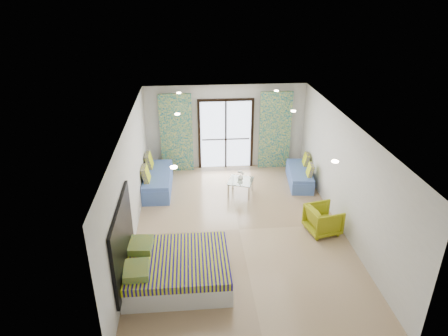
{
  "coord_description": "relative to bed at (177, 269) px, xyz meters",
  "views": [
    {
      "loc": [
        -1.07,
        -8.16,
        5.51
      ],
      "look_at": [
        -0.28,
        1.14,
        1.15
      ],
      "focal_mm": 32.0,
      "sensor_mm": 36.0,
      "label": 1
    }
  ],
  "objects": [
    {
      "name": "switch_plate",
      "position": [
        -0.99,
        1.25,
        0.75
      ],
      "size": [
        0.02,
        0.1,
        0.1
      ],
      "primitive_type": "cube",
      "color": "silver",
      "rests_on": "wall_left"
    },
    {
      "name": "coffee_table",
      "position": [
        1.73,
        3.52,
        0.09
      ],
      "size": [
        0.84,
        0.84,
        0.77
      ],
      "rotation": [
        0.0,
        0.0,
        -0.32
      ],
      "color": "silver",
      "rests_on": "floor"
    },
    {
      "name": "armchair",
      "position": [
        3.47,
        1.48,
        0.08
      ],
      "size": [
        0.82,
        0.86,
        0.75
      ],
      "primitive_type": "imported",
      "rotation": [
        0.0,
        0.0,
        1.79
      ],
      "color": "#9B9D14",
      "rests_on": "floor"
    },
    {
      "name": "balcony_rail",
      "position": [
        1.48,
        5.46,
        0.65
      ],
      "size": [
        1.52,
        0.03,
        0.04
      ],
      "primitive_type": "cube",
      "color": "#595451",
      "rests_on": "balcony_door"
    },
    {
      "name": "curtain_left",
      "position": [
        -0.07,
        5.3,
        0.95
      ],
      "size": [
        1.0,
        0.1,
        2.5
      ],
      "primitive_type": "cube",
      "color": "silver",
      "rests_on": "floor"
    },
    {
      "name": "vase",
      "position": [
        1.72,
        3.55,
        0.23
      ],
      "size": [
        0.2,
        0.2,
        0.17
      ],
      "primitive_type": "imported",
      "rotation": [
        0.0,
        0.0,
        0.19
      ],
      "color": "white",
      "rests_on": "coffee_table"
    },
    {
      "name": "daybed_left",
      "position": [
        -0.64,
        4.01,
        -0.0
      ],
      "size": [
        0.78,
        1.95,
        0.96
      ],
      "rotation": [
        0.0,
        0.0,
        -0.02
      ],
      "color": "#4968B0",
      "rests_on": "floor"
    },
    {
      "name": "wall_left",
      "position": [
        -1.02,
        1.73,
        1.05
      ],
      "size": [
        0.01,
        7.5,
        2.7
      ],
      "primitive_type": null,
      "color": "silver",
      "rests_on": "ground"
    },
    {
      "name": "downlight_d",
      "position": [
        2.88,
        2.73,
        2.37
      ],
      "size": [
        0.12,
        0.12,
        0.02
      ],
      "primitive_type": "cylinder",
      "color": "#FFE0B2",
      "rests_on": "ceiling"
    },
    {
      "name": "downlight_e",
      "position": [
        0.08,
        4.73,
        2.37
      ],
      "size": [
        0.12,
        0.12,
        0.02
      ],
      "primitive_type": "cylinder",
      "color": "#FFE0B2",
      "rests_on": "ceiling"
    },
    {
      "name": "headboard",
      "position": [
        -0.98,
        0.0,
        0.75
      ],
      "size": [
        0.06,
        2.1,
        1.5
      ],
      "primitive_type": "cube",
      "color": "black",
      "rests_on": "floor"
    },
    {
      "name": "downlight_a",
      "position": [
        0.08,
        -0.27,
        2.37
      ],
      "size": [
        0.12,
        0.12,
        0.02
      ],
      "primitive_type": "cylinder",
      "color": "#FFE0B2",
      "rests_on": "ceiling"
    },
    {
      "name": "ceiling",
      "position": [
        1.48,
        1.73,
        2.4
      ],
      "size": [
        5.0,
        7.5,
        0.01
      ],
      "primitive_type": null,
      "color": "silver",
      "rests_on": "ground"
    },
    {
      "name": "wall_back",
      "position": [
        1.48,
        5.48,
        1.05
      ],
      "size": [
        5.0,
        0.01,
        2.7
      ],
      "primitive_type": null,
      "color": "silver",
      "rests_on": "ground"
    },
    {
      "name": "bed",
      "position": [
        0.0,
        0.0,
        0.0
      ],
      "size": [
        2.07,
        1.69,
        0.71
      ],
      "color": "silver",
      "rests_on": "floor"
    },
    {
      "name": "downlight_c",
      "position": [
        0.08,
        2.73,
        2.37
      ],
      "size": [
        0.12,
        0.12,
        0.02
      ],
      "primitive_type": "cylinder",
      "color": "#FFE0B2",
      "rests_on": "ceiling"
    },
    {
      "name": "balcony_door",
      "position": [
        1.48,
        5.45,
        0.96
      ],
      "size": [
        1.76,
        0.08,
        2.28
      ],
      "color": "black",
      "rests_on": "floor"
    },
    {
      "name": "wall_front",
      "position": [
        1.48,
        -2.02,
        1.05
      ],
      "size": [
        5.0,
        0.01,
        2.7
      ],
      "primitive_type": null,
      "color": "silver",
      "rests_on": "ground"
    },
    {
      "name": "curtain_right",
      "position": [
        3.03,
        5.3,
        0.95
      ],
      "size": [
        1.0,
        0.1,
        2.5
      ],
      "primitive_type": "cube",
      "color": "silver",
      "rests_on": "floor"
    },
    {
      "name": "floor",
      "position": [
        1.48,
        1.73,
        -0.3
      ],
      "size": [
        5.0,
        7.5,
        0.01
      ],
      "primitive_type": null,
      "color": "#957859",
      "rests_on": "ground"
    },
    {
      "name": "downlight_f",
      "position": [
        2.88,
        4.73,
        2.37
      ],
      "size": [
        0.12,
        0.12,
        0.02
      ],
      "primitive_type": "cylinder",
      "color": "#FFE0B2",
      "rests_on": "ceiling"
    },
    {
      "name": "wall_right",
      "position": [
        3.98,
        1.73,
        1.05
      ],
      "size": [
        0.01,
        7.5,
        2.7
      ],
      "primitive_type": null,
      "color": "silver",
      "rests_on": "ground"
    },
    {
      "name": "downlight_b",
      "position": [
        2.88,
        -0.27,
        2.37
      ],
      "size": [
        0.12,
        0.12,
        0.02
      ],
      "primitive_type": "cylinder",
      "color": "#FFE0B2",
      "rests_on": "ceiling"
    },
    {
      "name": "daybed_right",
      "position": [
        3.59,
        4.07,
        -0.05
      ],
      "size": [
        0.82,
        1.68,
        0.8
      ],
      "rotation": [
        0.0,
        0.0,
        -0.12
      ],
      "color": "#4968B0",
      "rests_on": "floor"
    }
  ]
}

